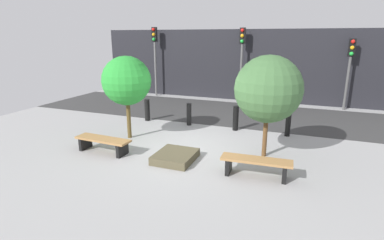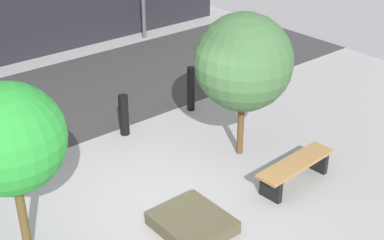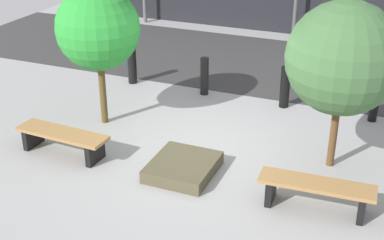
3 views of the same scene
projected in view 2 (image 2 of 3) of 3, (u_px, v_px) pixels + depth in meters
ground_plane at (162, 205)px, 9.12m from camera, size 18.00×18.00×0.00m
road_strip at (35, 107)px, 12.49m from camera, size 18.00×4.39×0.01m
bench_right at (295, 168)px, 9.54m from camera, size 1.72×0.52×0.46m
planter_bed at (192, 223)px, 8.51m from camera, size 1.03×1.16×0.22m
tree_behind_left_bench at (9, 139)px, 7.24m from camera, size 1.58×1.58×2.72m
tree_behind_right_bench at (244, 62)px, 9.77m from camera, size 1.83×1.83×2.85m
bollard_left at (43, 144)px, 10.12m from camera, size 0.19×0.19×0.85m
bollard_center at (124, 115)px, 11.14m from camera, size 0.20×0.20×0.90m
bollard_right at (191, 89)px, 12.14m from camera, size 0.18×0.18×1.05m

